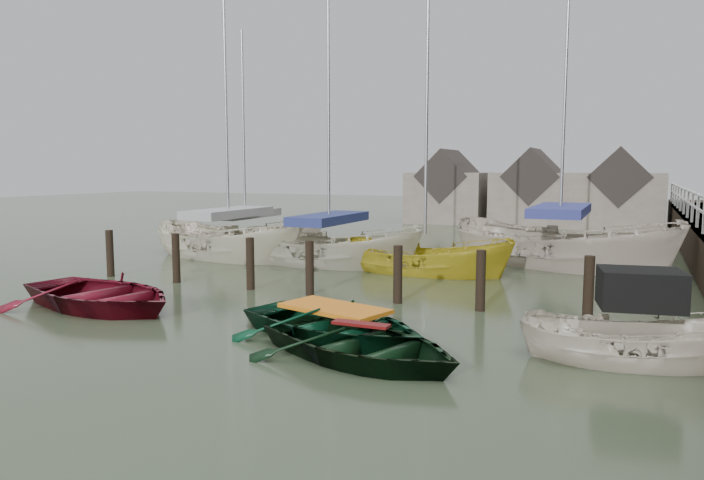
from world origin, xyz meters
The scene contains 12 objects.
ground centered at (0.00, 0.00, 0.00)m, with size 120.00×120.00×0.00m, color #2E3723.
mooring_pilings centered at (-1.11, 3.00, 0.50)m, with size 13.72×0.22×1.80m.
far_sheds centered at (0.83, 26.00, 1.86)m, with size 14.00×4.08×4.39m.
rowboat_red centered at (-4.85, -0.39, 0.00)m, with size 3.25×4.55×0.94m, color #5C0D1A.
rowboat_green centered at (1.20, -0.47, 0.00)m, with size 2.88×4.03×0.83m, color #08311D.
rowboat_dkgreen centered at (2.19, -1.49, 0.00)m, with size 2.81×3.93×0.81m, color black.
motorboat centered at (6.47, 0.24, 0.12)m, with size 4.01×2.08×2.28m.
sailboat_a centered at (-7.15, 7.86, 0.06)m, with size 7.53×4.17×12.18m.
sailboat_b centered at (-3.08, 7.89, 0.06)m, with size 6.84×2.76×11.51m.
sailboat_c centered at (0.40, 7.60, 0.02)m, with size 5.78×2.52×11.04m.
sailboat_d centered at (4.06, 10.84, 0.06)m, with size 8.71×6.09×12.80m.
sailboat_e centered at (-7.73, 9.79, 0.06)m, with size 6.71×4.76×9.72m.
Camera 1 is at (6.33, -10.97, 3.22)m, focal length 32.00 mm.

